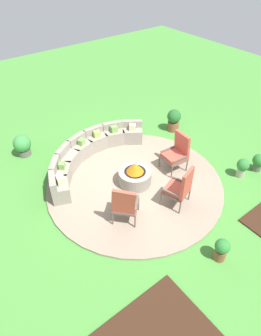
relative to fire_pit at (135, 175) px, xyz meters
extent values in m
plane|color=#478C38|center=(0.00, 0.00, -0.32)|extent=(24.00, 24.00, 0.00)
cylinder|color=gray|center=(0.00, 0.00, -0.29)|extent=(4.86, 4.86, 0.06)
cylinder|color=gray|center=(0.00, 0.00, -0.06)|extent=(0.90, 0.90, 0.40)
cylinder|color=black|center=(0.00, 0.00, 0.11)|extent=(0.59, 0.59, 0.06)
cone|color=orange|center=(0.00, 0.00, 0.28)|extent=(0.47, 0.47, 0.28)
cube|color=gray|center=(1.18, 1.63, -0.02)|extent=(0.77, 0.73, 0.48)
cube|color=gray|center=(1.27, 1.75, 0.33)|extent=(0.60, 0.49, 0.23)
cube|color=gray|center=(0.64, 1.91, -0.02)|extent=(0.73, 0.62, 0.48)
cube|color=gray|center=(0.69, 2.05, 0.33)|extent=(0.64, 0.35, 0.23)
cube|color=gray|center=(0.04, 2.01, -0.02)|extent=(0.63, 0.46, 0.48)
cube|color=gray|center=(0.05, 2.16, 0.33)|extent=(0.63, 0.17, 0.23)
cube|color=gray|center=(-0.56, 1.93, -0.02)|extent=(0.72, 0.61, 0.48)
cube|color=gray|center=(-0.60, 2.07, 0.33)|extent=(0.64, 0.33, 0.23)
cube|color=gray|center=(-1.11, 1.68, -0.02)|extent=(0.77, 0.72, 0.48)
cube|color=gray|center=(-1.19, 1.80, 0.33)|extent=(0.61, 0.48, 0.23)
cube|color=gray|center=(-1.56, 1.27, -0.02)|extent=(0.74, 0.77, 0.48)
cube|color=gray|center=(-1.67, 1.36, 0.33)|extent=(0.52, 0.58, 0.23)
cube|color=gray|center=(-1.87, 0.75, -0.02)|extent=(0.65, 0.74, 0.48)
cube|color=gray|center=(-2.00, 0.80, 0.33)|extent=(0.38, 0.64, 0.23)
cube|color=beige|center=(-1.82, 0.73, 0.32)|extent=(0.22, 0.25, 0.22)
cube|color=#70A34C|center=(-1.52, 1.24, 0.30)|extent=(0.23, 0.23, 0.17)
cube|color=#70A34C|center=(-0.55, 1.89, 0.31)|extent=(0.23, 0.21, 0.18)
cube|color=#93B756|center=(0.04, 1.96, 0.31)|extent=(0.22, 0.20, 0.19)
cube|color=beige|center=(1.15, 1.59, 0.32)|extent=(0.26, 0.26, 0.20)
cube|color=#70A34C|center=(0.63, 1.86, 0.32)|extent=(0.23, 0.21, 0.20)
cylinder|color=brown|center=(-0.92, -0.45, -0.07)|extent=(0.04, 0.04, 0.38)
cylinder|color=brown|center=(-0.56, -0.85, -0.07)|extent=(0.04, 0.04, 0.38)
cylinder|color=brown|center=(-1.33, -0.83, -0.07)|extent=(0.04, 0.04, 0.38)
cylinder|color=brown|center=(-0.96, -1.23, -0.07)|extent=(0.04, 0.04, 0.38)
cube|color=brown|center=(-0.94, -0.84, 0.14)|extent=(0.82, 0.82, 0.05)
cube|color=#B24738|center=(-0.94, -0.84, 0.21)|extent=(0.76, 0.76, 0.09)
cube|color=#B24738|center=(-1.13, -1.01, 0.52)|extent=(0.42, 0.52, 0.75)
cube|color=brown|center=(-1.12, -0.65, 0.28)|extent=(0.40, 0.38, 0.04)
cube|color=brown|center=(-0.77, -1.03, 0.28)|extent=(0.40, 0.38, 0.04)
cylinder|color=brown|center=(0.00, -1.06, -0.07)|extent=(0.04, 0.04, 0.38)
cylinder|color=brown|center=(0.53, -0.87, -0.07)|extent=(0.04, 0.04, 0.38)
cylinder|color=brown|center=(0.17, -1.56, -0.07)|extent=(0.04, 0.04, 0.38)
cylinder|color=brown|center=(0.70, -1.37, -0.07)|extent=(0.04, 0.04, 0.38)
cube|color=brown|center=(0.35, -1.21, 0.14)|extent=(0.75, 0.73, 0.05)
cube|color=#B24738|center=(0.35, -1.21, 0.21)|extent=(0.69, 0.68, 0.09)
cube|color=#B24738|center=(0.43, -1.44, 0.52)|extent=(0.59, 0.29, 0.75)
cube|color=brown|center=(0.10, -1.30, 0.28)|extent=(0.21, 0.47, 0.04)
cube|color=brown|center=(0.60, -1.12, 0.28)|extent=(0.21, 0.47, 0.04)
cylinder|color=brown|center=(0.94, -0.47, -0.07)|extent=(0.04, 0.04, 0.38)
cylinder|color=brown|center=(0.99, 0.10, -0.07)|extent=(0.04, 0.04, 0.38)
cylinder|color=brown|center=(1.50, -0.52, -0.07)|extent=(0.04, 0.04, 0.38)
cylinder|color=brown|center=(1.55, 0.06, -0.07)|extent=(0.04, 0.04, 0.38)
cube|color=brown|center=(1.25, -0.21, 0.14)|extent=(0.64, 0.66, 0.05)
cube|color=#B24738|center=(1.25, -0.21, 0.21)|extent=(0.59, 0.61, 0.09)
cube|color=#B24738|center=(1.50, -0.23, 0.52)|extent=(0.18, 0.58, 0.71)
cube|color=brown|center=(1.22, -0.48, 0.28)|extent=(0.51, 0.09, 0.04)
cube|color=brown|center=(1.27, 0.07, 0.28)|extent=(0.51, 0.09, 0.04)
cylinder|color=#605B56|center=(3.23, -1.71, -0.21)|extent=(0.26, 0.26, 0.22)
sphere|color=#2D7A33|center=(3.23, -1.71, 0.04)|extent=(0.37, 0.37, 0.37)
cylinder|color=brown|center=(2.80, 1.38, -0.16)|extent=(0.39, 0.39, 0.33)
sphere|color=#236028|center=(2.80, 1.38, 0.22)|extent=(0.47, 0.47, 0.47)
cylinder|color=brown|center=(-0.01, -2.96, -0.18)|extent=(0.26, 0.26, 0.29)
sphere|color=#2D7A33|center=(-0.01, -2.96, 0.11)|extent=(0.32, 0.32, 0.32)
cylinder|color=#A89E8E|center=(2.62, -1.58, -0.18)|extent=(0.24, 0.24, 0.27)
sphere|color=#2D7A33|center=(2.62, -1.58, 0.09)|extent=(0.35, 0.35, 0.35)
sphere|color=#E55638|center=(2.66, -1.58, 0.15)|extent=(0.11, 0.11, 0.11)
cylinder|color=#605B56|center=(-1.91, 3.18, -0.22)|extent=(0.39, 0.39, 0.21)
sphere|color=#3D8E42|center=(-1.91, 3.18, 0.10)|extent=(0.54, 0.54, 0.54)
camera|label=1|loc=(-3.70, -4.60, 5.23)|focal=30.85mm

